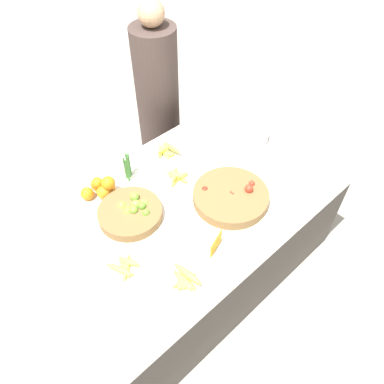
{
  "coord_description": "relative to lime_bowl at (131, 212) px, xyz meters",
  "views": [
    {
      "loc": [
        -1.02,
        -1.1,
        2.43
      ],
      "look_at": [
        0.0,
        0.0,
        0.79
      ],
      "focal_mm": 35.0,
      "sensor_mm": 36.0,
      "label": 1
    }
  ],
  "objects": [
    {
      "name": "price_sign",
      "position": [
        0.2,
        -0.49,
        0.02
      ],
      "size": [
        0.12,
        0.05,
        0.1
      ],
      "rotation": [
        0.0,
        0.0,
        0.33
      ],
      "color": "orange",
      "rests_on": "market_table"
    },
    {
      "name": "metal_bowl",
      "position": [
        1.01,
        0.05,
        0.0
      ],
      "size": [
        0.36,
        0.36,
        0.07
      ],
      "color": "#B7B7BF",
      "rests_on": "market_table"
    },
    {
      "name": "ground_plane",
      "position": [
        0.35,
        -0.13,
        -0.77
      ],
      "size": [
        12.0,
        12.0,
        0.0
      ],
      "primitive_type": "plane",
      "color": "#ADA599"
    },
    {
      "name": "tomato_basket",
      "position": [
        0.51,
        -0.31,
        0.0
      ],
      "size": [
        0.45,
        0.45,
        0.11
      ],
      "color": "olive",
      "rests_on": "market_table"
    },
    {
      "name": "vendor_person",
      "position": [
        0.86,
        0.81,
        -0.08
      ],
      "size": [
        0.34,
        0.34,
        1.5
      ],
      "color": "#473833",
      "rests_on": "ground_plane"
    },
    {
      "name": "banana_bunch_front_left",
      "position": [
        0.39,
        0.05,
        -0.01
      ],
      "size": [
        0.16,
        0.15,
        0.06
      ],
      "color": "#EFDB4C",
      "rests_on": "market_table"
    },
    {
      "name": "banana_bunch_middle_left",
      "position": [
        0.5,
        0.28,
        -0.01
      ],
      "size": [
        0.16,
        0.19,
        0.06
      ],
      "color": "#EFDB4C",
      "rests_on": "market_table"
    },
    {
      "name": "veg_bundle",
      "position": [
        0.18,
        0.27,
        0.05
      ],
      "size": [
        0.06,
        0.06,
        0.17
      ],
      "color": "#428438",
      "rests_on": "market_table"
    },
    {
      "name": "banana_bunch_back_center",
      "position": [
        -0.05,
        -0.52,
        -0.01
      ],
      "size": [
        0.14,
        0.18,
        0.06
      ],
      "color": "#EFDB4C",
      "rests_on": "market_table"
    },
    {
      "name": "banana_bunch_middle_right",
      "position": [
        -0.23,
        -0.26,
        -0.02
      ],
      "size": [
        0.15,
        0.16,
        0.03
      ],
      "color": "#EFDB4C",
      "rests_on": "market_table"
    },
    {
      "name": "lime_bowl",
      "position": [
        0.0,
        0.0,
        0.0
      ],
      "size": [
        0.37,
        0.37,
        0.1
      ],
      "color": "olive",
      "rests_on": "market_table"
    },
    {
      "name": "orange_pile",
      "position": [
        -0.03,
        0.26,
        0.02
      ],
      "size": [
        0.2,
        0.18,
        0.14
      ],
      "color": "orange",
      "rests_on": "market_table"
    },
    {
      "name": "market_table",
      "position": [
        0.35,
        -0.13,
        -0.4
      ],
      "size": [
        1.89,
        1.17,
        0.74
      ],
      "color": "#4C4742",
      "rests_on": "ground_plane"
    }
  ]
}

